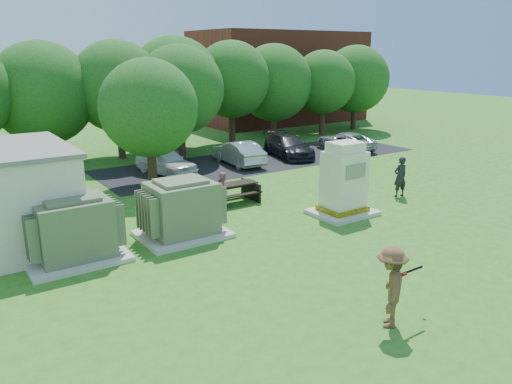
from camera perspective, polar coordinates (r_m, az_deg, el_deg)
ground at (r=15.94m, az=8.12°, el=-7.78°), size 120.00×120.00×0.00m
brick_building at (r=47.01m, az=2.64°, el=12.98°), size 15.00×8.00×8.00m
parking_strip at (r=30.24m, az=0.97°, el=3.75°), size 20.00×6.00×0.01m
transformer_left at (r=16.53m, az=-20.13°, el=-4.15°), size 3.00×2.40×2.07m
transformer_right at (r=17.67m, az=-8.48°, el=-2.05°), size 3.00×2.40×2.07m
generator_cabinet at (r=20.03m, az=10.00°, el=0.97°), size 2.41×1.98×2.94m
picnic_table at (r=21.55m, az=-2.51°, el=0.18°), size 1.98×1.49×0.85m
batter at (r=12.34m, az=15.14°, el=-10.43°), size 1.45×1.41×1.99m
person_by_generator at (r=23.20m, az=16.15°, el=1.68°), size 0.73×0.54×1.83m
person_at_picnic at (r=21.00m, az=-3.72°, el=0.34°), size 0.89×0.82×1.49m
person_walking_right at (r=26.46m, az=12.03°, el=3.31°), size 0.81×0.94×1.52m
car_white at (r=26.98m, az=-10.25°, el=3.45°), size 2.43×4.18×1.34m
car_silver_a at (r=28.81m, az=-2.02°, el=4.51°), size 1.74×4.24×1.37m
car_dark at (r=30.97m, az=3.73°, el=5.25°), size 2.82×4.89×1.33m
car_silver_b at (r=33.48m, az=10.14°, el=5.72°), size 1.99×4.31×1.20m
batting_equipment at (r=12.62m, az=17.32°, el=-8.62°), size 1.25×0.39×0.28m
tree_row at (r=31.57m, az=-12.39°, el=11.51°), size 41.30×13.30×7.30m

